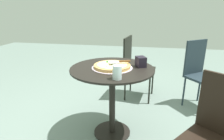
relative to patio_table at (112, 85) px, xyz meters
name	(u,v)px	position (x,y,z in m)	size (l,w,h in m)	color
ground_plane	(112,132)	(0.00, 0.00, -0.57)	(10.00, 10.00, 0.00)	slate
patio_table	(112,85)	(0.00, 0.00, 0.00)	(0.84, 0.84, 0.76)	black
pizza_on_tray	(112,66)	(0.00, 0.00, 0.20)	(0.40, 0.40, 0.05)	silver
pizza_server	(120,62)	(0.07, 0.03, 0.24)	(0.21, 0.12, 0.02)	silver
drinking_cup	(117,72)	(0.10, -0.30, 0.24)	(0.08, 0.08, 0.12)	silver
napkin_dispenser	(141,62)	(0.27, 0.09, 0.23)	(0.11, 0.09, 0.10)	black
patio_chair_near	(217,132)	(0.82, -0.56, -0.05)	(0.52, 0.52, 0.90)	black
patio_chair_far	(135,64)	(0.16, 0.97, -0.05)	(0.47, 0.47, 0.93)	black
patio_chair_corner	(199,70)	(1.04, 0.83, -0.05)	(0.52, 0.52, 0.92)	#212E36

